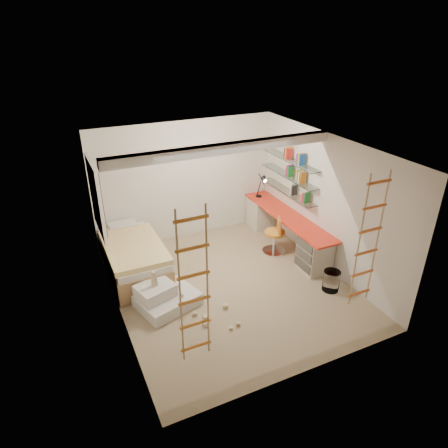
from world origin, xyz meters
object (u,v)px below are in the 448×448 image
bed (134,257)px  swivel_chair (275,240)px  play_platform (164,297)px  desk (286,229)px

bed → swivel_chair: size_ratio=2.46×
play_platform → bed: bearing=99.4°
play_platform → swivel_chair: bearing=15.6°
bed → desk: bearing=-6.5°
bed → play_platform: bearing=-80.6°
bed → play_platform: size_ratio=1.75×
desk → play_platform: desk is taller
bed → play_platform: (0.21, -1.25, -0.16)m
desk → bed: bearing=173.5°
desk → play_platform: bearing=-163.5°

